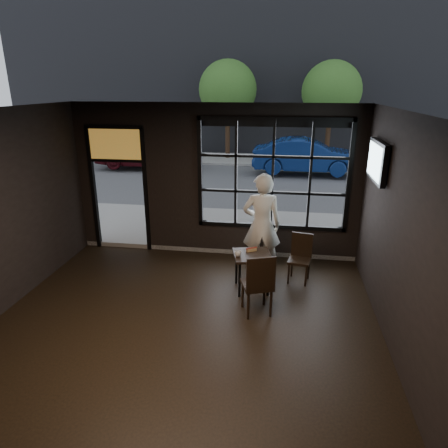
% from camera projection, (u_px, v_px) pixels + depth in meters
% --- Properties ---
extents(floor, '(6.00, 7.00, 0.02)m').
position_uv_depth(floor, '(172.00, 352.00, 5.57)').
color(floor, black).
rests_on(floor, ground).
extents(ceiling, '(6.00, 7.00, 0.02)m').
position_uv_depth(ceiling, '(160.00, 114.00, 4.51)').
color(ceiling, black).
rests_on(ceiling, ground).
extents(wall_right, '(0.04, 7.00, 3.20)m').
position_uv_depth(wall_right, '(417.00, 261.00, 4.62)').
color(wall_right, black).
rests_on(wall_right, ground).
extents(window_frame, '(3.06, 0.12, 2.28)m').
position_uv_depth(window_frame, '(273.00, 175.00, 8.07)').
color(window_frame, black).
rests_on(window_frame, ground).
extents(stained_transom, '(1.20, 0.06, 0.70)m').
position_uv_depth(stained_transom, '(115.00, 144.00, 8.35)').
color(stained_transom, orange).
rests_on(stained_transom, ground).
extents(street_asphalt, '(60.00, 41.00, 0.04)m').
position_uv_depth(street_asphalt, '(265.00, 138.00, 27.97)').
color(street_asphalt, '#545456').
rests_on(street_asphalt, ground).
extents(building_across, '(28.00, 12.00, 15.00)m').
position_uv_depth(building_across, '(268.00, 16.00, 24.55)').
color(building_across, '#5B5956').
rests_on(building_across, ground).
extents(cafe_table, '(0.78, 0.78, 0.70)m').
position_uv_depth(cafe_table, '(252.00, 272.00, 7.16)').
color(cafe_table, black).
rests_on(cafe_table, floor).
extents(chair_near, '(0.59, 0.59, 1.06)m').
position_uv_depth(chair_near, '(257.00, 283.00, 6.38)').
color(chair_near, black).
rests_on(chair_near, floor).
extents(chair_window, '(0.46, 0.46, 0.91)m').
position_uv_depth(chair_window, '(300.00, 259.00, 7.42)').
color(chair_window, black).
rests_on(chair_window, floor).
extents(man, '(0.77, 0.55, 2.00)m').
position_uv_depth(man, '(262.00, 225.00, 7.57)').
color(man, silver).
rests_on(man, floor).
extents(hotdog, '(0.21, 0.17, 0.06)m').
position_uv_depth(hotdog, '(251.00, 249.00, 7.16)').
color(hotdog, tan).
rests_on(hotdog, cafe_table).
extents(cup, '(0.16, 0.16, 0.10)m').
position_uv_depth(cup, '(238.00, 254.00, 6.94)').
color(cup, silver).
rests_on(cup, cafe_table).
extents(tv, '(0.13, 1.12, 0.65)m').
position_uv_depth(tv, '(377.00, 161.00, 6.53)').
color(tv, black).
rests_on(tv, wall_right).
extents(navy_car, '(4.27, 1.53, 1.40)m').
position_uv_depth(navy_car, '(306.00, 156.00, 16.10)').
color(navy_car, navy).
rests_on(navy_car, street_asphalt).
extents(maroon_car, '(4.37, 1.83, 1.48)m').
position_uv_depth(maroon_car, '(145.00, 150.00, 17.31)').
color(maroon_car, '#420B11').
rests_on(maroon_car, street_asphalt).
extents(tree_left, '(2.73, 2.73, 4.65)m').
position_uv_depth(tree_left, '(228.00, 90.00, 18.79)').
color(tree_left, '#332114').
rests_on(tree_left, street_asphalt).
extents(tree_right, '(2.68, 2.68, 4.58)m').
position_uv_depth(tree_right, '(332.00, 91.00, 18.03)').
color(tree_right, '#332114').
rests_on(tree_right, street_asphalt).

